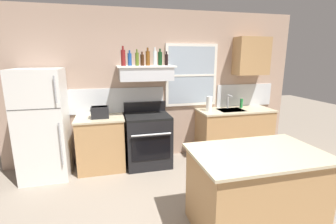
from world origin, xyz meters
name	(u,v)px	position (x,y,z in m)	size (l,w,h in m)	color
back_wall	(159,86)	(0.03, 2.23, 1.35)	(5.40, 0.11, 2.70)	tan
refrigerator	(43,125)	(-1.90, 1.84, 0.86)	(0.70, 0.72, 1.72)	white
counter_left_of_stove	(101,143)	(-1.05, 1.90, 0.46)	(0.79, 0.63, 0.91)	tan
toaster	(100,112)	(-1.03, 1.85, 1.01)	(0.30, 0.20, 0.19)	black
stove_range	(148,139)	(-0.25, 1.86, 0.46)	(0.76, 0.69, 1.09)	black
range_hood_shelf	(146,73)	(-0.25, 1.96, 1.62)	(0.96, 0.52, 0.24)	silver
bottle_red_label_wine	(123,57)	(-0.62, 1.93, 1.88)	(0.07, 0.07, 0.32)	maroon
bottle_blue_liqueur	(130,59)	(-0.51, 1.96, 1.85)	(0.07, 0.07, 0.25)	#1E478C
bottle_olive_oil_square	(137,59)	(-0.40, 1.90, 1.86)	(0.06, 0.06, 0.26)	#4C601E
bottle_brown_stout	(142,60)	(-0.31, 1.95, 1.84)	(0.06, 0.06, 0.23)	#381E0F
bottle_amber_wine	(148,58)	(-0.21, 1.97, 1.87)	(0.07, 0.07, 0.29)	brown
bottle_clear_tall	(155,58)	(-0.10, 1.93, 1.87)	(0.06, 0.06, 0.30)	silver
bottle_dark_green_wine	(160,58)	(0.01, 1.99, 1.86)	(0.07, 0.07, 0.28)	#143819
bottle_balsamic_dark	(167,60)	(0.12, 1.97, 1.84)	(0.06, 0.06, 0.23)	black
counter_right_with_sink	(234,132)	(1.45, 1.90, 0.46)	(1.43, 0.63, 0.91)	tan
sink_faucet	(229,100)	(1.35, 2.00, 1.08)	(0.03, 0.17, 0.28)	silver
paper_towel_roll	(209,104)	(0.91, 1.90, 1.04)	(0.11, 0.11, 0.27)	white
dish_soap_bottle	(241,103)	(1.63, 2.00, 1.00)	(0.06, 0.06, 0.18)	#268C3F
kitchen_island	(255,190)	(0.62, -0.06, 0.46)	(1.40, 0.90, 0.91)	tan
upper_cabinet_right	(251,56)	(1.80, 2.04, 1.90)	(0.64, 0.32, 0.70)	tan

